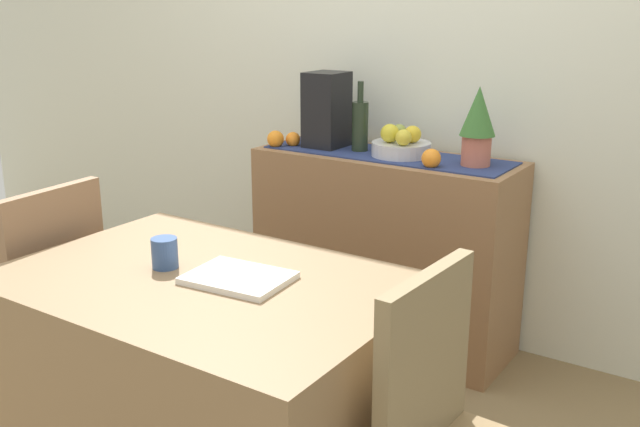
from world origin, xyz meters
The scene contains 18 objects.
room_wall_rear centered at (0.00, 1.18, 1.35)m, with size 6.40×0.06×2.70m, color silver.
sideboard_console centered at (0.03, 0.92, 0.43)m, with size 1.16×0.42×0.86m, color #926844.
table_runner centered at (0.03, 0.92, 0.86)m, with size 1.09×0.32×0.01m, color navy.
fruit_bowl centered at (0.10, 0.92, 0.90)m, with size 0.25×0.25×0.06m, color silver.
apple_right centered at (0.06, 0.88, 0.96)m, with size 0.08×0.08×0.08m, color gold.
apple_rear centered at (0.14, 0.93, 0.96)m, with size 0.07×0.07×0.07m, color gold.
apple_front centered at (0.06, 0.98, 0.96)m, with size 0.06×0.06×0.06m, color #8B9B42.
apple_center centered at (0.14, 0.86, 0.96)m, with size 0.07×0.07×0.07m, color gold.
wine_bottle centered at (-0.10, 0.92, 0.98)m, with size 0.07×0.07×0.31m.
coffee_maker centered at (-0.28, 0.92, 1.03)m, with size 0.16×0.18×0.34m, color black.
potted_plant centered at (0.43, 0.92, 1.03)m, with size 0.14×0.14×0.32m.
orange_loose_far centered at (-0.47, 0.80, 0.90)m, with size 0.08×0.08×0.08m, color orange.
orange_loose_end centered at (0.30, 0.80, 0.90)m, with size 0.08×0.08×0.08m, color orange.
orange_loose_mid centered at (-0.42, 0.85, 0.89)m, with size 0.07×0.07×0.07m, color orange.
dining_table centered at (0.14, -0.36, 0.37)m, with size 1.18×0.80×0.74m, color olive.
open_book centered at (0.24, -0.32, 0.75)m, with size 0.28×0.21×0.02m, color white.
coffee_cup centered at (-0.01, -0.36, 0.79)m, with size 0.08×0.08×0.09m, color #335087.
chair_near_window centered at (-0.71, -0.36, 0.27)m, with size 0.42×0.42×0.90m.
Camera 1 is at (1.47, -1.76, 1.49)m, focal length 40.34 mm.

